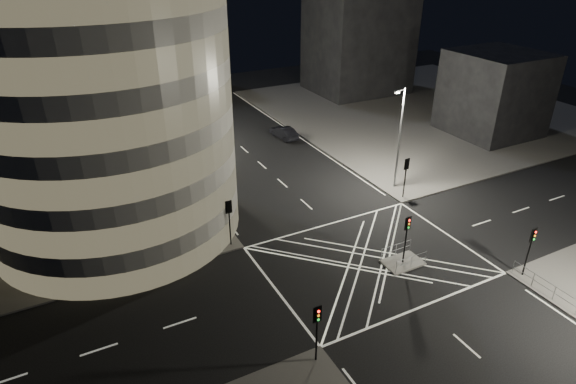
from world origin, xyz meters
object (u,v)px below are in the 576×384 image
traffic_signal_fl (229,215)px  sedan (284,132)px  traffic_signal_nl (317,324)px  traffic_signal_fr (406,171)px  central_island (403,263)px  street_lamp_left_far (148,104)px  street_lamp_left_near (198,161)px  street_lamp_right_far (399,136)px  traffic_signal_island (407,231)px  traffic_signal_nr (531,243)px

traffic_signal_fl → sedan: (14.65, 19.41, -2.17)m
traffic_signal_nl → traffic_signal_fr: size_ratio=1.00×
central_island → street_lamp_left_far: 33.95m
street_lamp_left_near → street_lamp_left_far: 18.00m
central_island → street_lamp_left_far: bearing=110.0°
street_lamp_left_far → traffic_signal_fl: bearing=-88.4°
traffic_signal_fr → street_lamp_left_near: 19.14m
traffic_signal_nl → street_lamp_left_far: (-0.64, 36.80, 2.63)m
traffic_signal_nl → sedan: (14.65, 33.01, -2.17)m
traffic_signal_fl → street_lamp_right_far: bearing=6.9°
traffic_signal_nl → traffic_signal_fr: same height
traffic_signal_fr → traffic_signal_island: bearing=-129.3°
central_island → traffic_signal_fl: traffic_signal_fl is taller
central_island → traffic_signal_fl: 13.91m
traffic_signal_nr → street_lamp_left_near: size_ratio=0.40×
sedan → traffic_signal_nr: bearing=88.0°
traffic_signal_nl → street_lamp_right_far: 24.27m
traffic_signal_island → street_lamp_left_near: bearing=130.3°
sedan → street_lamp_left_far: bearing=-21.1°
traffic_signal_fl → central_island: bearing=-37.5°
traffic_signal_nr → street_lamp_left_far: bearing=116.4°
traffic_signal_fr → traffic_signal_fl: bearing=180.0°
street_lamp_right_far → traffic_signal_nl: bearing=-139.1°
traffic_signal_fl → traffic_signal_fr: 17.60m
traffic_signal_fl → sedan: 24.41m
street_lamp_left_near → traffic_signal_island: bearing=-49.7°
central_island → sedan: sedan is taller
street_lamp_right_far → sedan: (-3.59, 17.21, -4.80)m
traffic_signal_fr → street_lamp_right_far: (0.64, 2.20, 2.63)m
traffic_signal_fr → sedan: 19.75m
traffic_signal_nl → traffic_signal_nr: same height
street_lamp_left_far → street_lamp_right_far: same height
traffic_signal_fr → street_lamp_right_far: street_lamp_right_far is taller
central_island → traffic_signal_island: size_ratio=0.75×
traffic_signal_fl → traffic_signal_nl: (0.00, -13.60, 0.00)m
traffic_signal_island → street_lamp_right_far: 13.13m
central_island → street_lamp_left_far: size_ratio=0.30×
traffic_signal_nr → traffic_signal_fr: bearing=90.0°
traffic_signal_nr → sedan: traffic_signal_nr is taller
central_island → street_lamp_left_near: (-11.44, 13.50, 5.47)m
traffic_signal_fr → traffic_signal_island: same height
central_island → street_lamp_left_near: 18.52m
traffic_signal_island → traffic_signal_nl: bearing=-153.9°
traffic_signal_fr → street_lamp_left_far: (-18.24, 23.20, 2.63)m
traffic_signal_fr → street_lamp_left_far: street_lamp_left_far is taller
street_lamp_right_far → traffic_signal_island: bearing=-125.3°
traffic_signal_nr → sedan: bearing=95.1°
traffic_signal_nr → street_lamp_left_far: (-18.24, 36.80, 2.63)m
traffic_signal_fr → street_lamp_left_far: 29.63m
central_island → traffic_signal_nr: traffic_signal_nr is taller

